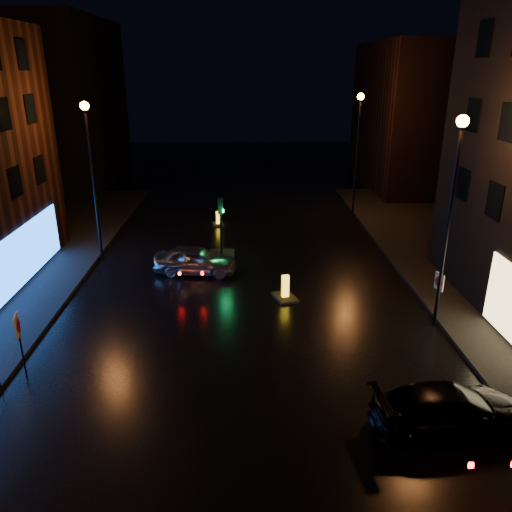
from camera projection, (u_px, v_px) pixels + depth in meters
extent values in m
plane|color=black|center=(246.00, 427.00, 14.69)|extent=(120.00, 120.00, 0.00)
cube|color=black|center=(62.00, 103.00, 44.49)|extent=(8.00, 16.00, 14.00)
cube|color=black|center=(416.00, 116.00, 42.89)|extent=(8.00, 14.00, 12.00)
cylinder|color=black|center=(94.00, 188.00, 26.15)|extent=(0.14, 0.14, 8.00)
cylinder|color=black|center=(85.00, 109.00, 24.73)|extent=(0.20, 0.20, 0.25)
sphere|color=orange|center=(84.00, 106.00, 24.68)|extent=(0.44, 0.44, 0.44)
cylinder|color=black|center=(447.00, 233.00, 19.09)|extent=(0.14, 0.14, 8.00)
cylinder|color=black|center=(462.00, 125.00, 17.68)|extent=(0.20, 0.20, 0.25)
sphere|color=orange|center=(463.00, 121.00, 17.63)|extent=(0.44, 0.44, 0.44)
cylinder|color=black|center=(356.00, 160.00, 34.05)|extent=(0.14, 0.14, 8.00)
cylinder|color=black|center=(361.00, 99.00, 32.64)|extent=(0.20, 0.20, 0.25)
sphere|color=orange|center=(361.00, 97.00, 32.58)|extent=(0.44, 0.44, 0.44)
cube|color=black|center=(222.00, 257.00, 27.72)|extent=(1.40, 2.40, 0.12)
cylinder|color=black|center=(221.00, 234.00, 27.25)|extent=(0.12, 0.12, 2.80)
cube|color=black|center=(220.00, 206.00, 26.68)|extent=(0.28, 0.22, 0.90)
cylinder|color=#0CFF59|center=(223.00, 211.00, 26.78)|extent=(0.05, 0.18, 0.18)
imported|color=#A0A2A7|center=(196.00, 260.00, 25.48)|extent=(4.34, 2.17, 1.42)
imported|color=black|center=(451.00, 409.00, 14.42)|extent=(4.78, 2.34, 1.34)
cube|color=black|center=(285.00, 297.00, 22.86)|extent=(1.24, 1.51, 0.11)
cube|color=yellow|center=(285.00, 287.00, 22.66)|extent=(0.35, 0.28, 1.09)
cube|color=black|center=(285.00, 287.00, 22.66)|extent=(0.32, 0.12, 0.65)
cube|color=black|center=(218.00, 224.00, 33.57)|extent=(0.87, 1.16, 0.09)
cube|color=yellow|center=(218.00, 218.00, 33.42)|extent=(0.27, 0.20, 0.88)
cube|color=black|center=(218.00, 218.00, 33.42)|extent=(0.26, 0.06, 0.53)
cylinder|color=black|center=(21.00, 348.00, 16.69)|extent=(0.06, 0.06, 2.28)
cube|color=white|center=(17.00, 326.00, 16.39)|extent=(0.17, 0.57, 0.78)
cylinder|color=#B20C0C|center=(18.00, 326.00, 16.40)|extent=(0.12, 0.45, 0.46)
cylinder|color=black|center=(437.00, 299.00, 20.42)|extent=(0.06, 0.06, 2.11)
cube|color=silver|center=(439.00, 282.00, 20.14)|extent=(0.19, 0.52, 0.72)
cylinder|color=#B20C0C|center=(439.00, 282.00, 20.14)|extent=(0.14, 0.41, 0.42)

